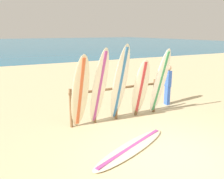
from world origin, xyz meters
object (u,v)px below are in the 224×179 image
object	(u,v)px
surfboard_leaning_center_right	(160,82)
beachgoer_standing	(168,83)
surfboard_rack	(116,98)
surfboard_leaning_center	(140,88)
surfboard_leaning_far_left	(80,93)
surfboard_leaning_left	(99,88)
surfboard_leaning_center_left	(120,84)
surfboard_lying_on_sand	(132,148)

from	to	relation	value
surfboard_leaning_center_right	beachgoer_standing	xyz separation A→B (m)	(1.09, 0.84, -0.30)
surfboard_leaning_center_right	surfboard_rack	bearing A→B (deg)	166.33
surfboard_rack	surfboard_leaning_center	world-z (taller)	surfboard_leaning_center
surfboard_rack	surfboard_leaning_far_left	size ratio (longest dim) A/B	1.41
surfboard_leaning_left	beachgoer_standing	distance (m)	3.46
surfboard_leaning_center_left	surfboard_lying_on_sand	world-z (taller)	surfboard_leaning_center_left
surfboard_leaning_left	beachgoer_standing	world-z (taller)	surfboard_leaning_left
surfboard_rack	surfboard_leaning_center_right	distance (m)	1.59
surfboard_leaning_center_right	surfboard_leaning_left	bearing A→B (deg)	179.44
surfboard_leaning_center	surfboard_lying_on_sand	size ratio (longest dim) A/B	0.72
surfboard_rack	surfboard_lying_on_sand	bearing A→B (deg)	-108.33
surfboard_leaning_center_left	surfboard_leaning_center	distance (m)	0.82
surfboard_leaning_center	beachgoer_standing	world-z (taller)	surfboard_leaning_center
surfboard_leaning_left	surfboard_leaning_center_left	bearing A→B (deg)	6.41
surfboard_leaning_center_left	beachgoer_standing	xyz separation A→B (m)	(2.58, 0.73, -0.39)
surfboard_lying_on_sand	surfboard_leaning_center_left	bearing A→B (deg)	69.58
surfboard_leaning_center_right	surfboard_lying_on_sand	xyz separation A→B (m)	(-2.17, -1.68, -1.14)
surfboard_leaning_left	surfboard_leaning_center	distance (m)	1.55
surfboard_leaning_center_left	surfboard_leaning_center_right	bearing A→B (deg)	-4.08
surfboard_leaning_center	surfboard_lying_on_sand	xyz separation A→B (m)	(-1.45, -1.79, -0.98)
surfboard_leaning_left	surfboard_leaning_center_left	size ratio (longest dim) A/B	0.97
surfboard_rack	surfboard_leaning_left	size ratio (longest dim) A/B	1.32
surfboard_leaning_far_left	surfboard_leaning_center_left	size ratio (longest dim) A/B	0.91
surfboard_rack	surfboard_leaning_center_left	xyz separation A→B (m)	(-0.01, -0.26, 0.52)
surfboard_leaning_far_left	surfboard_leaning_center_right	xyz separation A→B (m)	(2.86, -0.02, 0.03)
surfboard_leaning_center	surfboard_leaning_center_left	bearing A→B (deg)	179.88
surfboard_leaning_left	surfboard_leaning_center	world-z (taller)	surfboard_leaning_left
surfboard_leaning_center_left	beachgoer_standing	world-z (taller)	surfboard_leaning_center_left
surfboard_leaning_far_left	surfboard_leaning_center_left	bearing A→B (deg)	3.75
surfboard_leaning_center	beachgoer_standing	size ratio (longest dim) A/B	1.28
beachgoer_standing	surfboard_lying_on_sand	bearing A→B (deg)	-142.16
surfboard_leaning_far_left	surfboard_rack	bearing A→B (deg)	14.10
surfboard_leaning_center_right	surfboard_leaning_center_left	bearing A→B (deg)	175.92
surfboard_leaning_far_left	surfboard_leaning_left	distance (m)	0.61
surfboard_leaning_far_left	beachgoer_standing	size ratio (longest dim) A/B	1.45
surfboard_leaning_center_left	surfboard_leaning_center_right	world-z (taller)	surfboard_leaning_center_left
surfboard_leaning_far_left	surfboard_leaning_center	bearing A→B (deg)	2.34
surfboard_leaning_center	beachgoer_standing	bearing A→B (deg)	22.23
surfboard_leaning_center	surfboard_leaning_center_right	size ratio (longest dim) A/B	0.86
surfboard_leaning_far_left	surfboard_lying_on_sand	size ratio (longest dim) A/B	0.82
surfboard_lying_on_sand	beachgoer_standing	size ratio (longest dim) A/B	1.77
surfboard_rack	surfboard_leaning_far_left	bearing A→B (deg)	-165.90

